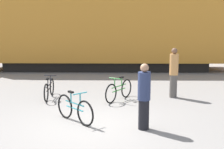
{
  "coord_description": "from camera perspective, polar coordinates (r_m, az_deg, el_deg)",
  "views": [
    {
      "loc": [
        0.68,
        -8.14,
        2.78
      ],
      "look_at": [
        0.51,
        1.78,
        1.1
      ],
      "focal_mm": 50.0,
      "sensor_mm": 36.0,
      "label": 1
    }
  ],
  "objects": [
    {
      "name": "person_in_navy",
      "position": [
        8.11,
        5.88,
        -4.04
      ],
      "size": [
        0.33,
        0.33,
        1.74
      ],
      "rotation": [
        0.0,
        0.0,
        0.47
      ],
      "color": "black",
      "rests_on": "ground_plane"
    },
    {
      "name": "ground_plane",
      "position": [
        8.63,
        -3.61,
        -9.2
      ],
      "size": [
        80.0,
        80.0,
        0.0
      ],
      "primitive_type": "plane",
      "color": "gray"
    },
    {
      "name": "bicycle_green",
      "position": [
        11.14,
        1.28,
        -2.91
      ],
      "size": [
        0.97,
        1.48,
        0.86
      ],
      "color": "black",
      "rests_on": "ground_plane"
    },
    {
      "name": "bicycle_black",
      "position": [
        11.67,
        -11.42,
        -2.61
      ],
      "size": [
        0.46,
        1.71,
        0.81
      ],
      "color": "black",
      "rests_on": "ground_plane"
    },
    {
      "name": "rail_far",
      "position": [
        19.14,
        -1.05,
        1.28
      ],
      "size": [
        55.26,
        0.07,
        0.01
      ],
      "primitive_type": "cube",
      "color": "#4C4238",
      "rests_on": "ground_plane"
    },
    {
      "name": "rail_near",
      "position": [
        17.72,
        -1.21,
        0.61
      ],
      "size": [
        55.26,
        0.07,
        0.01
      ],
      "primitive_type": "cube",
      "color": "#4C4238",
      "rests_on": "ground_plane"
    },
    {
      "name": "freight_train",
      "position": [
        18.22,
        -1.16,
        9.9
      ],
      "size": [
        43.26,
        2.91,
        5.45
      ],
      "color": "black",
      "rests_on": "ground_plane"
    },
    {
      "name": "person_in_tan",
      "position": [
        11.69,
        11.22,
        0.36
      ],
      "size": [
        0.32,
        0.32,
        1.84
      ],
      "rotation": [
        0.0,
        0.0,
        1.89
      ],
      "color": "#514C47",
      "rests_on": "ground_plane"
    },
    {
      "name": "bicycle_teal",
      "position": [
        8.82,
        -6.84,
        -6.27
      ],
      "size": [
        1.19,
        1.25,
        0.88
      ],
      "color": "black",
      "rests_on": "ground_plane"
    }
  ]
}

